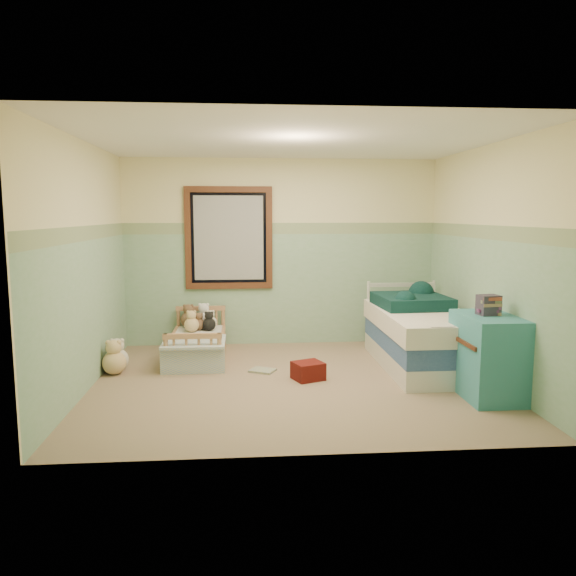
{
  "coord_description": "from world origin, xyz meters",
  "views": [
    {
      "loc": [
        -0.51,
        -5.65,
        1.77
      ],
      "look_at": [
        -0.02,
        0.35,
        0.96
      ],
      "focal_mm": 34.45,
      "sensor_mm": 36.0,
      "label": 1
    }
  ],
  "objects": [
    {
      "name": "dresser",
      "position": [
        1.84,
        -0.62,
        0.4
      ],
      "size": [
        0.5,
        0.8,
        0.8
      ],
      "primitive_type": "cube",
      "color": "teal",
      "rests_on": "floor"
    },
    {
      "name": "plush_bed_white",
      "position": [
        -1.03,
        1.55,
        0.4
      ],
      "size": [
        0.22,
        0.22,
        0.22
      ],
      "primitive_type": "sphere",
      "color": "silver",
      "rests_on": "toddler_mattress"
    },
    {
      "name": "plush_bed_brown",
      "position": [
        -1.23,
        1.55,
        0.39
      ],
      "size": [
        0.21,
        0.21,
        0.21
      ],
      "primitive_type": "sphere",
      "color": "brown",
      "rests_on": "toddler_mattress"
    },
    {
      "name": "toddler_bed_frame",
      "position": [
        -1.08,
        1.05,
        0.08
      ],
      "size": [
        0.65,
        1.31,
        0.17
      ],
      "primitive_type": "cube",
      "color": "#A86C48",
      "rests_on": "floor"
    },
    {
      "name": "book_stack",
      "position": [
        1.84,
        -0.58,
        0.9
      ],
      "size": [
        0.21,
        0.18,
        0.19
      ],
      "primitive_type": "cube",
      "rotation": [
        0.0,
        0.0,
        0.14
      ],
      "color": "#4E3432",
      "rests_on": "dresser"
    },
    {
      "name": "toddler_mattress",
      "position": [
        -1.08,
        1.05,
        0.23
      ],
      "size": [
        0.6,
        1.25,
        0.12
      ],
      "primitive_type": "cube",
      "color": "white",
      "rests_on": "toddler_bed_frame"
    },
    {
      "name": "border_strip",
      "position": [
        0.0,
        1.79,
        1.57
      ],
      "size": [
        4.2,
        0.01,
        0.15
      ],
      "primitive_type": "cube",
      "color": "#436249",
      "rests_on": "wall_back"
    },
    {
      "name": "red_pillow",
      "position": [
        0.17,
        0.07,
        0.09
      ],
      "size": [
        0.38,
        0.36,
        0.19
      ],
      "primitive_type": "cube",
      "rotation": [
        0.0,
        0.0,
        0.38
      ],
      "color": "maroon",
      "rests_on": "floor"
    },
    {
      "name": "extra_plush_1",
      "position": [
        -0.94,
        1.43,
        0.37
      ],
      "size": [
        0.17,
        0.17,
        0.17
      ],
      "primitive_type": "sphere",
      "color": "silver",
      "rests_on": "toddler_mattress"
    },
    {
      "name": "teal_blanket",
      "position": [
        1.5,
        0.76,
        0.73
      ],
      "size": [
        0.84,
        0.88,
        0.14
      ],
      "primitive_type": "cube",
      "rotation": [
        0.0,
        0.0,
        0.06
      ],
      "color": "black",
      "rests_on": "twin_mattress"
    },
    {
      "name": "plush_bed_tan",
      "position": [
        -1.18,
        1.33,
        0.37
      ],
      "size": [
        0.17,
        0.17,
        0.17
      ],
      "primitive_type": "sphere",
      "color": "#E4C083",
      "rests_on": "toddler_mattress"
    },
    {
      "name": "twin_bed_frame",
      "position": [
        1.55,
        0.46,
        0.11
      ],
      "size": [
        0.93,
        1.86,
        0.22
      ],
      "primitive_type": "cube",
      "color": "silver",
      "rests_on": "floor"
    },
    {
      "name": "wall_back",
      "position": [
        0.0,
        1.8,
        1.25
      ],
      "size": [
        4.2,
        0.04,
        2.5
      ],
      "primitive_type": "cube",
      "color": "beige",
      "rests_on": "floor"
    },
    {
      "name": "plush_bed_dark",
      "position": [
        -0.95,
        1.33,
        0.37
      ],
      "size": [
        0.17,
        0.17,
        0.17
      ],
      "primitive_type": "sphere",
      "color": "black",
      "rests_on": "toddler_mattress"
    },
    {
      "name": "extra_plush_2",
      "position": [
        -1.08,
        1.38,
        0.36
      ],
      "size": [
        0.15,
        0.15,
        0.15
      ],
      "primitive_type": "sphere",
      "color": "brown",
      "rests_on": "toddler_mattress"
    },
    {
      "name": "plush_floor_tan",
      "position": [
        -1.95,
        0.44,
        0.13
      ],
      "size": [
        0.26,
        0.26,
        0.26
      ],
      "primitive_type": "sphere",
      "color": "#E4C083",
      "rests_on": "floor"
    },
    {
      "name": "twin_mattress",
      "position": [
        1.55,
        0.46,
        0.55
      ],
      "size": [
        0.97,
        1.9,
        0.22
      ],
      "primitive_type": "cube",
      "color": "white",
      "rests_on": "twin_boxspring"
    },
    {
      "name": "wall_right",
      "position": [
        2.1,
        0.0,
        1.25
      ],
      "size": [
        0.04,
        3.6,
        2.5
      ],
      "primitive_type": "cube",
      "color": "beige",
      "rests_on": "floor"
    },
    {
      "name": "plush_floor_cream",
      "position": [
        -1.95,
        0.6,
        0.12
      ],
      "size": [
        0.25,
        0.25,
        0.25
      ],
      "primitive_type": "sphere",
      "color": "silver",
      "rests_on": "floor"
    },
    {
      "name": "patchwork_quilt",
      "position": [
        -1.08,
        0.64,
        0.3
      ],
      "size": [
        0.71,
        0.65,
        0.03
      ],
      "primitive_type": "cube",
      "color": "#80A4C9",
      "rests_on": "toddler_mattress"
    },
    {
      "name": "wall_front",
      "position": [
        0.0,
        -1.8,
        1.25
      ],
      "size": [
        4.2,
        0.04,
        2.5
      ],
      "primitive_type": "cube",
      "color": "beige",
      "rests_on": "floor"
    },
    {
      "name": "floor_book",
      "position": [
        -0.31,
        0.41,
        0.01
      ],
      "size": [
        0.33,
        0.3,
        0.02
      ],
      "primitive_type": "cube",
      "rotation": [
        0.0,
        0.0,
        -0.47
      ],
      "color": "yellow",
      "rests_on": "floor"
    },
    {
      "name": "wainscot_mint",
      "position": [
        0.0,
        1.79,
        0.75
      ],
      "size": [
        4.2,
        0.01,
        1.5
      ],
      "primitive_type": "cube",
      "color": "#7DAB80",
      "rests_on": "floor"
    },
    {
      "name": "window_frame",
      "position": [
        -0.7,
        1.76,
        1.45
      ],
      "size": [
        1.16,
        0.06,
        1.36
      ],
      "primitive_type": "cube",
      "color": "#461C12",
      "rests_on": "wall_back"
    },
    {
      "name": "twin_boxspring",
      "position": [
        1.55,
        0.46,
        0.33
      ],
      "size": [
        0.93,
        1.86,
        0.22
      ],
      "primitive_type": "cube",
      "color": "navy",
      "rests_on": "twin_bed_frame"
    },
    {
      "name": "extra_plush_0",
      "position": [
        -1.17,
        1.27,
        0.38
      ],
      "size": [
        0.19,
        0.19,
        0.19
      ],
      "primitive_type": "sphere",
      "color": "#E4C083",
      "rests_on": "toddler_mattress"
    },
    {
      "name": "wall_left",
      "position": [
        -2.1,
        0.0,
        1.25
      ],
      "size": [
        0.04,
        3.6,
        2.5
      ],
      "primitive_type": "cube",
      "color": "beige",
      "rests_on": "floor"
    },
    {
      "name": "extra_plush_3",
      "position": [
        -1.24,
        1.56,
        0.37
      ],
      "size": [
        0.16,
        0.16,
        0.16
      ],
      "primitive_type": "sphere",
      "color": "brown",
      "rests_on": "toddler_mattress"
    },
    {
      "name": "ceiling",
      "position": [
        0.0,
        0.0,
        2.51
      ],
      "size": [
        4.2,
        3.6,
        0.02
      ],
      "primitive_type": "cube",
      "color": "white",
      "rests_on": "wall_back"
    },
    {
      "name": "window_blinds",
      "position": [
        -0.7,
        1.77,
        1.45
      ],
      "size": [
        0.92,
        0.01,
        1.12
      ],
      "primitive_type": "cube",
      "color": "beige",
      "rests_on": "window_frame"
    },
    {
      "name": "floor",
      "position": [
        0.0,
        0.0,
        -0.01
      ],
      "size": [
        4.2,
        3.6,
        0.02
      ],
      "primitive_type": "cube",
      "color": "gray",
      "rests_on": "ground"
    }
  ]
}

